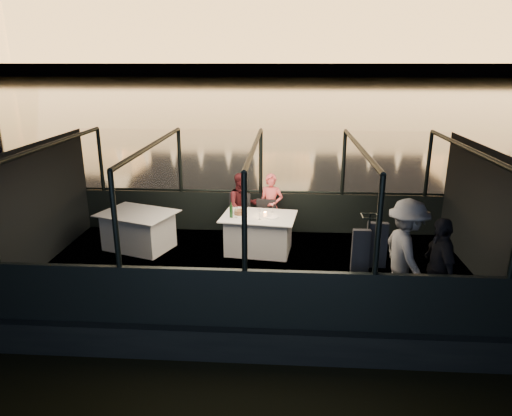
# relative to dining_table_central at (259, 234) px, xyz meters

# --- Properties ---
(river_water) EXTENTS (500.00, 500.00, 0.00)m
(river_water) POSITION_rel_dining_table_central_xyz_m (-0.03, 79.22, -0.89)
(river_water) COLOR black
(river_water) RESTS_ON ground
(boat_hull) EXTENTS (8.60, 4.40, 1.00)m
(boat_hull) POSITION_rel_dining_table_central_xyz_m (-0.03, -0.78, -0.89)
(boat_hull) COLOR black
(boat_hull) RESTS_ON river_water
(boat_deck) EXTENTS (8.00, 4.00, 0.04)m
(boat_deck) POSITION_rel_dining_table_central_xyz_m (-0.03, -0.78, -0.41)
(boat_deck) COLOR black
(boat_deck) RESTS_ON boat_hull
(gunwale_port) EXTENTS (8.00, 0.08, 0.90)m
(gunwale_port) POSITION_rel_dining_table_central_xyz_m (-0.03, 1.22, 0.06)
(gunwale_port) COLOR black
(gunwale_port) RESTS_ON boat_deck
(gunwale_starboard) EXTENTS (8.00, 0.08, 0.90)m
(gunwale_starboard) POSITION_rel_dining_table_central_xyz_m (-0.03, -2.78, 0.06)
(gunwale_starboard) COLOR black
(gunwale_starboard) RESTS_ON boat_deck
(cabin_glass_port) EXTENTS (8.00, 0.02, 1.40)m
(cabin_glass_port) POSITION_rel_dining_table_central_xyz_m (-0.03, 1.22, 1.21)
(cabin_glass_port) COLOR #99B2B2
(cabin_glass_port) RESTS_ON gunwale_port
(cabin_glass_starboard) EXTENTS (8.00, 0.02, 1.40)m
(cabin_glass_starboard) POSITION_rel_dining_table_central_xyz_m (-0.03, -2.78, 1.21)
(cabin_glass_starboard) COLOR #99B2B2
(cabin_glass_starboard) RESTS_ON gunwale_starboard
(cabin_roof_glass) EXTENTS (8.00, 4.00, 0.02)m
(cabin_roof_glass) POSITION_rel_dining_table_central_xyz_m (-0.03, -0.78, 1.91)
(cabin_roof_glass) COLOR #99B2B2
(cabin_roof_glass) RESTS_ON boat_deck
(end_wall_fore) EXTENTS (0.02, 4.00, 2.30)m
(end_wall_fore) POSITION_rel_dining_table_central_xyz_m (-4.03, -0.78, 0.76)
(end_wall_fore) COLOR black
(end_wall_fore) RESTS_ON boat_deck
(end_wall_aft) EXTENTS (0.02, 4.00, 2.30)m
(end_wall_aft) POSITION_rel_dining_table_central_xyz_m (3.97, -0.78, 0.76)
(end_wall_aft) COLOR black
(end_wall_aft) RESTS_ON boat_deck
(canopy_ribs) EXTENTS (8.00, 4.00, 2.30)m
(canopy_ribs) POSITION_rel_dining_table_central_xyz_m (-0.03, -0.78, 0.76)
(canopy_ribs) COLOR black
(canopy_ribs) RESTS_ON boat_deck
(embankment) EXTENTS (400.00, 140.00, 6.00)m
(embankment) POSITION_rel_dining_table_central_xyz_m (-0.03, 209.22, 0.11)
(embankment) COLOR #423D33
(embankment) RESTS_ON ground
(dining_table_central) EXTENTS (1.57, 1.22, 0.77)m
(dining_table_central) POSITION_rel_dining_table_central_xyz_m (0.00, 0.00, 0.00)
(dining_table_central) COLOR white
(dining_table_central) RESTS_ON boat_deck
(dining_table_aft) EXTENTS (1.73, 1.49, 0.78)m
(dining_table_aft) POSITION_rel_dining_table_central_xyz_m (-2.48, 0.02, 0.00)
(dining_table_aft) COLOR silver
(dining_table_aft) RESTS_ON boat_deck
(chair_port_left) EXTENTS (0.53, 0.53, 1.00)m
(chair_port_left) POSITION_rel_dining_table_central_xyz_m (-0.46, 0.56, 0.06)
(chair_port_left) COLOR black
(chair_port_left) RESTS_ON boat_deck
(chair_port_right) EXTENTS (0.47, 0.47, 0.89)m
(chair_port_right) POSITION_rel_dining_table_central_xyz_m (0.12, 0.51, 0.06)
(chair_port_right) COLOR black
(chair_port_right) RESTS_ON boat_deck
(coat_stand) EXTENTS (0.56, 0.52, 1.64)m
(coat_stand) POSITION_rel_dining_table_central_xyz_m (1.73, -2.36, 0.51)
(coat_stand) COLOR black
(coat_stand) RESTS_ON boat_deck
(person_woman_coral) EXTENTS (0.57, 0.43, 1.43)m
(person_woman_coral) POSITION_rel_dining_table_central_xyz_m (0.22, 0.79, 0.36)
(person_woman_coral) COLOR #EF5757
(person_woman_coral) RESTS_ON boat_deck
(person_man_maroon) EXTENTS (0.84, 0.75, 1.45)m
(person_man_maroon) POSITION_rel_dining_table_central_xyz_m (-0.39, 0.75, 0.36)
(person_man_maroon) COLOR #451317
(person_man_maroon) RESTS_ON boat_deck
(passenger_stripe) EXTENTS (0.82, 1.22, 1.74)m
(passenger_stripe) POSITION_rel_dining_table_central_xyz_m (2.39, -1.97, 0.47)
(passenger_stripe) COLOR silver
(passenger_stripe) RESTS_ON boat_deck
(passenger_dark) EXTENTS (0.45, 0.95, 1.58)m
(passenger_dark) POSITION_rel_dining_table_central_xyz_m (2.78, -2.31, 0.47)
(passenger_dark) COLOR black
(passenger_dark) RESTS_ON boat_deck
(wine_bottle) EXTENTS (0.07, 0.07, 0.30)m
(wine_bottle) POSITION_rel_dining_table_central_xyz_m (-0.54, -0.13, 0.53)
(wine_bottle) COLOR #143717
(wine_bottle) RESTS_ON dining_table_central
(bread_basket) EXTENTS (0.24, 0.24, 0.09)m
(bread_basket) POSITION_rel_dining_table_central_xyz_m (-0.39, 0.08, 0.42)
(bread_basket) COLOR brown
(bread_basket) RESTS_ON dining_table_central
(amber_candle) EXTENTS (0.07, 0.07, 0.09)m
(amber_candle) POSITION_rel_dining_table_central_xyz_m (0.13, -0.02, 0.42)
(amber_candle) COLOR #FF8D3F
(amber_candle) RESTS_ON dining_table_central
(plate_near) EXTENTS (0.30, 0.30, 0.02)m
(plate_near) POSITION_rel_dining_table_central_xyz_m (0.27, -0.08, 0.39)
(plate_near) COLOR white
(plate_near) RESTS_ON dining_table_central
(plate_far) EXTENTS (0.32, 0.32, 0.02)m
(plate_far) POSITION_rel_dining_table_central_xyz_m (-0.44, 0.24, 0.39)
(plate_far) COLOR silver
(plate_far) RESTS_ON dining_table_central
(wine_glass_white) EXTENTS (0.09, 0.09, 0.21)m
(wine_glass_white) POSITION_rel_dining_table_central_xyz_m (-0.44, -0.13, 0.48)
(wine_glass_white) COLOR silver
(wine_glass_white) RESTS_ON dining_table_central
(wine_glass_red) EXTENTS (0.08, 0.08, 0.17)m
(wine_glass_red) POSITION_rel_dining_table_central_xyz_m (0.27, 0.25, 0.48)
(wine_glass_red) COLOR silver
(wine_glass_red) RESTS_ON dining_table_central
(wine_glass_empty) EXTENTS (0.09, 0.09, 0.21)m
(wine_glass_empty) POSITION_rel_dining_table_central_xyz_m (0.03, -0.23, 0.48)
(wine_glass_empty) COLOR silver
(wine_glass_empty) RESTS_ON dining_table_central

